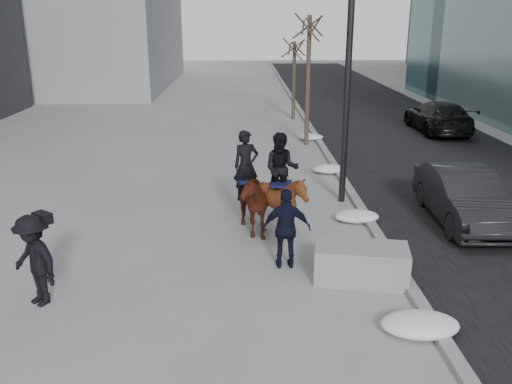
{
  "coord_description": "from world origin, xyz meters",
  "views": [
    {
      "loc": [
        -0.28,
        -10.02,
        5.12
      ],
      "look_at": [
        0.0,
        1.2,
        1.5
      ],
      "focal_mm": 38.0,
      "sensor_mm": 36.0,
      "label": 1
    }
  ],
  "objects_px": {
    "planter": "(361,263)",
    "car_near": "(464,197)",
    "mounted_left": "(246,195)",
    "mounted_right": "(281,197)"
  },
  "relations": [
    {
      "from": "planter",
      "to": "car_near",
      "type": "distance_m",
      "value": 4.65
    },
    {
      "from": "mounted_left",
      "to": "mounted_right",
      "type": "distance_m",
      "value": 0.92
    },
    {
      "from": "planter",
      "to": "mounted_left",
      "type": "xyz_separation_m",
      "value": [
        -2.31,
        2.73,
        0.57
      ]
    },
    {
      "from": "car_near",
      "to": "mounted_left",
      "type": "distance_m",
      "value": 5.67
    },
    {
      "from": "planter",
      "to": "mounted_right",
      "type": "xyz_separation_m",
      "value": [
        -1.47,
        2.36,
        0.66
      ]
    },
    {
      "from": "planter",
      "to": "car_near",
      "type": "bearing_deg",
      "value": 44.08
    },
    {
      "from": "car_near",
      "to": "mounted_right",
      "type": "distance_m",
      "value": 4.89
    },
    {
      "from": "mounted_left",
      "to": "mounted_right",
      "type": "height_order",
      "value": "mounted_right"
    },
    {
      "from": "mounted_right",
      "to": "planter",
      "type": "bearing_deg",
      "value": -58.18
    },
    {
      "from": "planter",
      "to": "mounted_left",
      "type": "relative_size",
      "value": 0.73
    }
  ]
}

